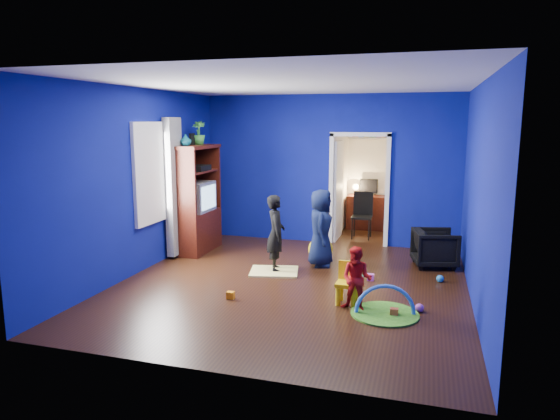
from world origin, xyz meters
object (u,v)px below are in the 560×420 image
(child_black, at_px, (276,233))
(folding_chair, at_px, (362,216))
(child_navy, at_px, (321,228))
(tv_armoire, at_px, (195,199))
(toddler_red, at_px, (357,279))
(vase, at_px, (186,140))
(study_desk, at_px, (367,212))
(crt_tv, at_px, (197,197))
(armchair, at_px, (435,248))
(play_mat, at_px, (385,314))
(hopper_ball, at_px, (321,249))
(kid_chair, at_px, (347,285))

(child_black, height_order, folding_chair, child_black)
(child_navy, height_order, tv_armoire, tv_armoire)
(toddler_red, bearing_deg, vase, 159.46)
(toddler_red, xyz_separation_m, folding_chair, (-0.46, 4.05, 0.05))
(child_navy, xyz_separation_m, study_desk, (0.39, 3.17, -0.27))
(tv_armoire, distance_m, crt_tv, 0.06)
(tv_armoire, bearing_deg, child_black, -24.09)
(armchair, height_order, study_desk, study_desk)
(armchair, xyz_separation_m, vase, (-4.25, -0.49, 1.75))
(toddler_red, bearing_deg, child_navy, 123.87)
(study_desk, bearing_deg, folding_chair, -90.00)
(child_navy, relative_size, play_mat, 1.53)
(armchair, distance_m, folding_chair, 2.23)
(child_black, distance_m, crt_tv, 1.97)
(armchair, relative_size, toddler_red, 0.83)
(armchair, xyz_separation_m, child_navy, (-1.83, -0.50, 0.33))
(play_mat, xyz_separation_m, study_desk, (-0.83, 5.06, 0.36))
(toddler_red, bearing_deg, armchair, 76.35)
(child_navy, xyz_separation_m, folding_chair, (0.39, 2.21, -0.18))
(vase, relative_size, hopper_ball, 0.47)
(child_navy, relative_size, toddler_red, 1.55)
(folding_chair, bearing_deg, study_desk, 90.00)
(crt_tv, bearing_deg, folding_chair, 34.30)
(hopper_ball, xyz_separation_m, play_mat, (1.27, -2.14, -0.20))
(child_black, bearing_deg, hopper_ball, -58.99)
(vase, distance_m, tv_armoire, 1.12)
(play_mat, bearing_deg, child_black, 142.88)
(child_black, distance_m, study_desk, 3.81)
(tv_armoire, bearing_deg, armchair, 2.55)
(child_black, bearing_deg, study_desk, -36.62)
(tv_armoire, xyz_separation_m, hopper_ball, (2.38, -0.06, -0.77))
(crt_tv, relative_size, kid_chair, 1.40)
(vase, distance_m, kid_chair, 3.98)
(vase, bearing_deg, study_desk, 48.22)
(hopper_ball, relative_size, kid_chair, 0.85)
(folding_chair, bearing_deg, tv_armoire, -146.08)
(armchair, height_order, child_navy, child_navy)
(armchair, bearing_deg, kid_chair, 139.57)
(vase, bearing_deg, armchair, 6.56)
(hopper_ball, height_order, study_desk, study_desk)
(tv_armoire, distance_m, kid_chair, 3.76)
(toddler_red, relative_size, kid_chair, 1.66)
(vase, xyz_separation_m, play_mat, (3.65, -1.90, -2.05))
(play_mat, relative_size, study_desk, 0.96)
(vase, distance_m, study_desk, 4.56)
(child_black, distance_m, play_mat, 2.40)
(armchair, relative_size, child_navy, 0.53)
(tv_armoire, bearing_deg, folding_chair, 33.92)
(vase, height_order, study_desk, vase)
(child_black, bearing_deg, folding_chair, -41.76)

